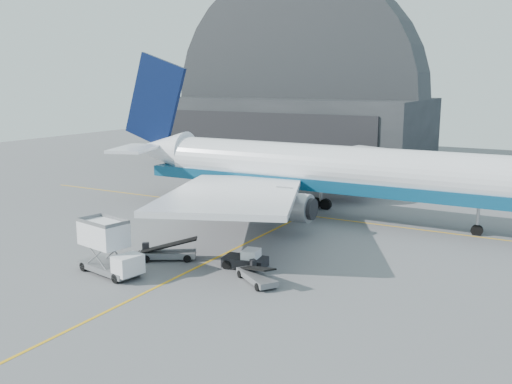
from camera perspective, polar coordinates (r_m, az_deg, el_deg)
The scene contains 9 objects.
ground at distance 49.89m, azimuth -4.86°, elevation -7.00°, with size 200.00×200.00×0.00m, color #565659.
taxi_lines at distance 60.35m, azimuth 1.89°, elevation -3.74°, with size 80.00×42.12×0.02m.
hangar at distance 115.11m, azimuth 4.17°, elevation 8.15°, with size 50.00×28.30×28.00m.
airliner at distance 66.14m, azimuth 5.36°, elevation 2.29°, with size 54.73×53.07×19.21m.
catering_truck at distance 47.78m, azimuth -14.57°, elevation -5.48°, with size 6.45×3.40×4.21m.
pushback_tug at distance 48.13m, azimuth -0.98°, elevation -6.86°, with size 3.86×2.60×1.67m.
belt_loader_a at distance 50.84m, azimuth -8.89°, elevation -6.03°, with size 5.04×3.94×1.98m.
belt_loader_b at distance 44.78m, azimuth 0.06°, elevation -8.35°, with size 4.51×3.79×1.81m.
traffic_cone at distance 50.30m, azimuth -2.84°, elevation -6.50°, with size 0.39×0.39×0.57m.
Camera 1 is at (26.70, -39.18, 15.51)m, focal length 40.00 mm.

